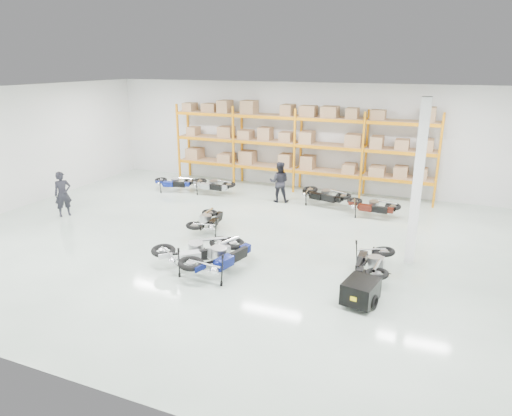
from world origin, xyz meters
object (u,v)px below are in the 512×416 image
at_px(moto_silver_left, 195,246).
at_px(person_back, 279,182).
at_px(moto_back_a, 174,180).
at_px(moto_back_b, 212,182).
at_px(moto_blue_centre, 220,251).
at_px(moto_touring_right, 372,258).
at_px(moto_back_d, 372,203).
at_px(person_left, 63,194).
at_px(moto_black_far_left, 208,217).
at_px(moto_back_c, 324,192).
at_px(trailer, 361,291).

distance_m(moto_silver_left, person_back, 6.53).
bearing_deg(moto_back_a, moto_back_b, -94.72).
distance_m(moto_blue_centre, moto_touring_right, 3.95).
distance_m(moto_silver_left, moto_back_d, 7.17).
bearing_deg(person_left, moto_black_far_left, -52.53).
bearing_deg(moto_silver_left, moto_back_c, -58.05).
bearing_deg(moto_touring_right, trailer, -90.65).
bearing_deg(moto_back_d, person_left, 117.23).
xyz_separation_m(trailer, moto_back_a, (-9.17, 6.64, 0.13)).
relative_size(moto_blue_centre, trailer, 1.34).
distance_m(moto_back_b, moto_back_c, 4.74).
relative_size(moto_back_b, person_left, 1.03).
xyz_separation_m(moto_silver_left, moto_touring_right, (4.53, 1.23, -0.06)).
height_order(moto_black_far_left, moto_touring_right, moto_touring_right).
xyz_separation_m(moto_back_a, person_back, (4.71, 0.26, 0.32)).
height_order(moto_blue_centre, moto_black_far_left, moto_blue_centre).
distance_m(moto_touring_right, person_left, 11.05).
distance_m(moto_back_d, person_left, 11.07).
relative_size(moto_silver_left, moto_back_d, 1.16).
xyz_separation_m(moto_silver_left, moto_back_b, (-2.92, 6.50, -0.08)).
bearing_deg(moto_silver_left, moto_blue_centre, -139.05).
xyz_separation_m(moto_touring_right, moto_back_d, (-0.77, 4.87, -0.02)).
bearing_deg(moto_touring_right, moto_black_far_left, 166.08).
xyz_separation_m(moto_black_far_left, moto_touring_right, (5.49, -1.29, 0.04)).
bearing_deg(moto_silver_left, person_left, 30.44).
height_order(moto_back_d, person_left, person_left).
height_order(moto_silver_left, moto_black_far_left, moto_silver_left).
bearing_deg(moto_back_c, moto_touring_right, -137.92).
bearing_deg(person_left, moto_back_b, -6.68).
bearing_deg(moto_black_far_left, moto_back_c, -130.01).
bearing_deg(moto_silver_left, moto_touring_right, -117.86).
xyz_separation_m(moto_black_far_left, person_left, (-5.53, -0.59, 0.33)).
bearing_deg(moto_silver_left, moto_black_far_left, -22.22).
distance_m(moto_black_far_left, moto_back_d, 5.92).
bearing_deg(person_back, moto_black_far_left, 60.95).
distance_m(moto_black_far_left, moto_back_a, 5.25).
distance_m(moto_black_far_left, person_back, 4.15).
bearing_deg(trailer, moto_blue_centre, -173.82).
distance_m(moto_back_b, moto_back_d, 6.69).
bearing_deg(moto_black_far_left, moto_touring_right, 159.95).
relative_size(moto_touring_right, person_left, 1.07).
xyz_separation_m(moto_back_c, person_left, (-8.31, -4.82, 0.27)).
height_order(moto_touring_right, moto_back_a, moto_touring_right).
relative_size(trailer, person_back, 0.92).
relative_size(moto_silver_left, moto_touring_right, 1.12).
bearing_deg(moto_back_d, moto_back_a, 93.95).
relative_size(moto_silver_left, person_left, 1.19).
distance_m(moto_silver_left, moto_back_b, 7.12).
bearing_deg(person_left, trailer, -70.43).
relative_size(moto_back_a, moto_back_d, 0.95).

